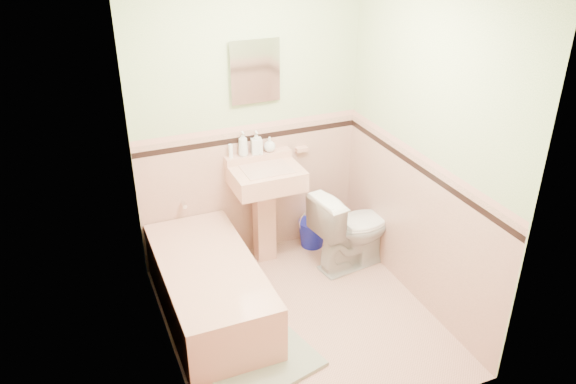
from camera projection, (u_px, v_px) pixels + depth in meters
name	position (u px, v px, depth m)	size (l,w,h in m)	color
floor	(300.00, 318.00, 4.53)	(2.20, 2.20, 0.00)	#DDA690
wall_back	(249.00, 123.00, 4.85)	(2.50, 2.50, 0.00)	beige
wall_front	(386.00, 258.00, 3.05)	(2.50, 2.50, 0.00)	beige
wall_left	(157.00, 202.00, 3.61)	(2.50, 2.50, 0.00)	beige
wall_right	(424.00, 153.00, 4.29)	(2.50, 2.50, 0.00)	beige
wainscot_back	(252.00, 192.00, 5.14)	(2.00, 2.00, 0.00)	#DFAB95
wainscot_front	(376.00, 350.00, 3.36)	(2.00, 2.00, 0.00)	#DFAB95
wainscot_left	(168.00, 285.00, 3.91)	(2.20, 2.20, 0.00)	#DFAB95
wainscot_right	(414.00, 228.00, 4.59)	(2.20, 2.20, 0.00)	#DFAB95
accent_back	(250.00, 138.00, 4.90)	(2.00, 2.00, 0.00)	black
accent_front	(382.00, 276.00, 3.12)	(2.00, 2.00, 0.00)	black
accent_left	(162.00, 219.00, 3.67)	(2.20, 2.20, 0.00)	black
accent_right	(420.00, 169.00, 4.35)	(2.20, 2.20, 0.00)	black
cap_back	(250.00, 127.00, 4.85)	(2.00, 2.00, 0.00)	#DD9C8B
cap_front	(384.00, 261.00, 3.08)	(2.00, 2.00, 0.00)	#DD9C8B
cap_left	(160.00, 205.00, 3.63)	(2.20, 2.20, 0.00)	#DD9C8B
cap_right	(422.00, 157.00, 4.30)	(2.20, 2.20, 0.00)	#DD9C8B
bathtub	(210.00, 290.00, 4.48)	(0.70, 1.50, 0.45)	tan
tub_faucet	(183.00, 204.00, 4.88)	(0.04, 0.04, 0.12)	silver
sink	(266.00, 216.00, 5.03)	(0.59, 0.48, 0.93)	tan
sink_faucet	(260.00, 159.00, 4.93)	(0.02, 0.02, 0.10)	silver
medicine_cabinet	(255.00, 71.00, 4.64)	(0.36, 0.04, 0.45)	white
soap_dish	(302.00, 149.00, 5.12)	(0.11, 0.06, 0.04)	tan
soap_bottle_left	(243.00, 144.00, 4.85)	(0.08, 0.08, 0.22)	#B2B2B2
soap_bottle_mid	(256.00, 142.00, 4.89)	(0.09, 0.09, 0.20)	#B2B2B2
soap_bottle_right	(270.00, 144.00, 4.95)	(0.10, 0.10, 0.13)	#B2B2B2
tube	(231.00, 151.00, 4.83)	(0.04, 0.04, 0.12)	white
toilet	(352.00, 228.00, 5.02)	(0.42, 0.73, 0.74)	white
bucket	(312.00, 233.00, 5.41)	(0.26, 0.26, 0.26)	#141BA7
bath_mat	(264.00, 366.00, 4.04)	(0.76, 0.51, 0.03)	gray
shoe	(269.00, 356.00, 4.06)	(0.17, 0.08, 0.07)	#BF1E59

